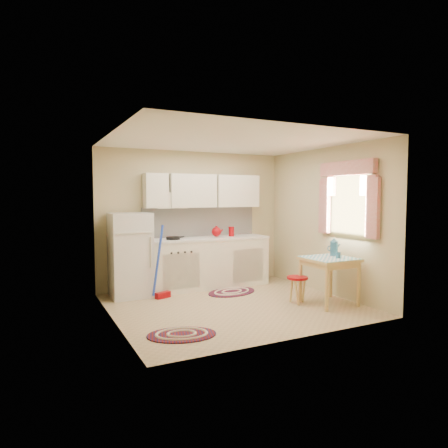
{
  "coord_description": "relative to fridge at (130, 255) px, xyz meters",
  "views": [
    {
      "loc": [
        -2.81,
        -5.33,
        1.67
      ],
      "look_at": [
        -0.04,
        0.25,
        1.24
      ],
      "focal_mm": 32.0,
      "sensor_mm": 36.0,
      "label": 1
    }
  ],
  "objects": [
    {
      "name": "room_shell",
      "position": [
        1.44,
        -1.01,
        0.9
      ],
      "size": [
        3.64,
        3.6,
        2.52
      ],
      "color": "tan",
      "rests_on": "ground"
    },
    {
      "name": "frying_pan",
      "position": [
        0.75,
        0.0,
        0.24
      ],
      "size": [
        0.32,
        0.32,
        0.05
      ],
      "primitive_type": "cylinder",
      "rotation": [
        0.0,
        0.0,
        0.41
      ],
      "color": "black",
      "rests_on": "countertop"
    },
    {
      "name": "stool",
      "position": [
        2.23,
        -1.59,
        -0.49
      ],
      "size": [
        0.42,
        0.42,
        0.42
      ],
      "primitive_type": "cylinder",
      "rotation": [
        0.0,
        0.0,
        0.35
      ],
      "color": "#94050B",
      "rests_on": "ground"
    },
    {
      "name": "base_cabinets",
      "position": [
        1.44,
        0.05,
        -0.26
      ],
      "size": [
        2.25,
        0.6,
        0.88
      ],
      "primitive_type": "cube",
      "color": "silver",
      "rests_on": "ground"
    },
    {
      "name": "fridge",
      "position": [
        0.0,
        0.0,
        0.0
      ],
      "size": [
        0.65,
        0.6,
        1.4
      ],
      "primitive_type": "cube",
      "color": "silver",
      "rests_on": "ground"
    },
    {
      "name": "red_kettle",
      "position": [
        1.61,
        0.05,
        0.32
      ],
      "size": [
        0.24,
        0.22,
        0.2
      ],
      "primitive_type": null,
      "rotation": [
        0.0,
        0.0,
        0.25
      ],
      "color": "#94050B",
      "rests_on": "countertop"
    },
    {
      "name": "mug",
      "position": [
        2.73,
        -1.94,
        0.07
      ],
      "size": [
        0.09,
        0.09,
        0.1
      ],
      "primitive_type": "cylinder",
      "rotation": [
        0.0,
        0.0,
        0.32
      ],
      "color": "#285B7B",
      "rests_on": "table"
    },
    {
      "name": "countertop",
      "position": [
        1.44,
        0.05,
        0.2
      ],
      "size": [
        2.27,
        0.62,
        0.04
      ],
      "primitive_type": "cube",
      "color": "silver",
      "rests_on": "base_cabinets"
    },
    {
      "name": "table",
      "position": [
        2.65,
        -1.84,
        -0.34
      ],
      "size": [
        0.72,
        0.72,
        0.72
      ],
      "primitive_type": "cube",
      "color": "#DDB96E",
      "rests_on": "ground"
    },
    {
      "name": "rug_left",
      "position": [
        0.1,
        -2.15,
        -0.69
      ],
      "size": [
        0.96,
        0.77,
        0.02
      ],
      "primitive_type": null,
      "rotation": [
        0.0,
        0.0,
        -0.29
      ],
      "color": "maroon",
      "rests_on": "ground"
    },
    {
      "name": "red_canister",
      "position": [
        1.92,
        0.05,
        0.3
      ],
      "size": [
        0.11,
        0.11,
        0.16
      ],
      "primitive_type": "cylinder",
      "rotation": [
        0.0,
        0.0,
        -0.11
      ],
      "color": "#94050B",
      "rests_on": "countertop"
    },
    {
      "name": "rug_center",
      "position": [
        1.64,
        -0.52,
        -0.69
      ],
      "size": [
        1.04,
        0.81,
        0.02
      ],
      "primitive_type": null,
      "rotation": [
        0.0,
        0.0,
        0.23
      ],
      "color": "maroon",
      "rests_on": "ground"
    },
    {
      "name": "coffee_pot",
      "position": [
        2.85,
        -1.72,
        0.17
      ],
      "size": [
        0.19,
        0.18,
        0.31
      ],
      "primitive_type": null,
      "rotation": [
        0.0,
        0.0,
        -0.36
      ],
      "color": "#285B7B",
      "rests_on": "table"
    },
    {
      "name": "broom",
      "position": [
        0.45,
        -0.35,
        -0.1
      ],
      "size": [
        0.3,
        0.2,
        1.2
      ],
      "primitive_type": null,
      "rotation": [
        0.0,
        0.0,
        0.32
      ],
      "color": "blue",
      "rests_on": "ground"
    }
  ]
}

